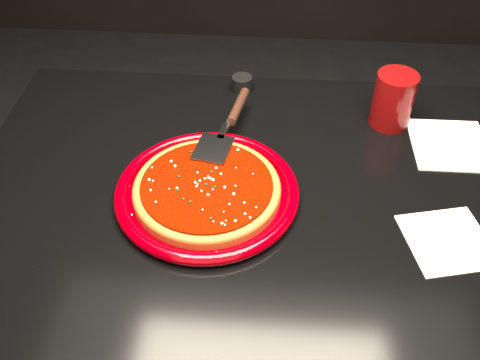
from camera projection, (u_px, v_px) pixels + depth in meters
The scene contains 12 objects.
table at pixel (265, 303), 1.28m from camera, with size 1.20×0.80×0.75m, color black.
plate at pixel (207, 192), 1.01m from camera, with size 0.35×0.35×0.03m, color #6E0005.
pizza_crust at pixel (207, 190), 1.00m from camera, with size 0.28×0.28×0.01m, color brown.
pizza_crust_rim at pixel (207, 188), 1.00m from camera, with size 0.28×0.28×0.02m, color brown.
pizza_sauce at pixel (207, 186), 0.99m from camera, with size 0.25×0.25×0.01m, color #6C0F00.
parmesan_dusting at pixel (207, 183), 0.99m from camera, with size 0.24×0.24×0.01m, color beige, non-canonical shape.
basil_flecks at pixel (207, 184), 0.99m from camera, with size 0.22×0.22×0.00m, color black, non-canonical shape.
pizza_server at pixel (228, 125), 1.11m from camera, with size 0.08×0.29×0.02m, color #B0B2B7, non-canonical shape.
cup at pixel (393, 100), 1.14m from camera, with size 0.09×0.09×0.12m, color maroon.
napkin_a at pixel (448, 241), 0.93m from camera, with size 0.14×0.14×0.00m, color white.
napkin_b at pixel (450, 145), 1.13m from camera, with size 0.16×0.17×0.00m, color white.
ramekin at pixel (242, 84), 1.26m from camera, with size 0.05×0.05×0.04m, color black.
Camera 1 is at (-0.00, -0.73, 1.47)m, focal length 40.00 mm.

